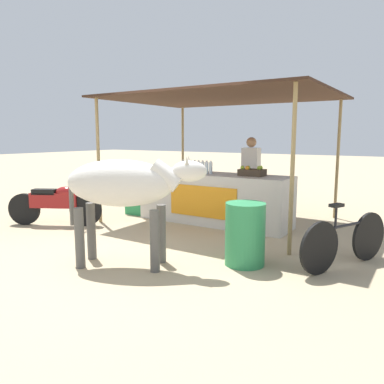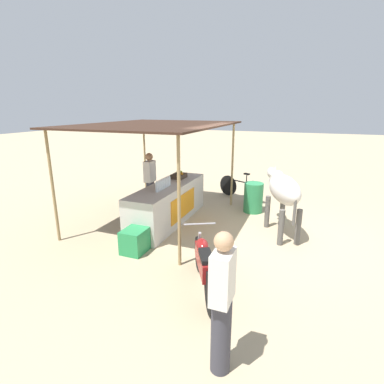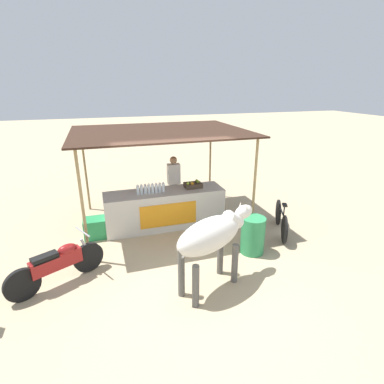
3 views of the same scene
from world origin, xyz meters
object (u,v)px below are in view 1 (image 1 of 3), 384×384
Objects in this scene: water_barrel at (245,234)px; bicycle_leaning at (345,241)px; fruit_crate at (252,172)px; stall_counter at (213,198)px; motorcycle_parked at (56,203)px; vendor_behind_counter at (251,177)px; cow at (125,187)px; cooler_box at (142,203)px.

water_barrel is 1.27m from bicycle_leaning.
bicycle_leaning is at bearing -34.66° from fruit_crate.
stall_counter is 2.98m from motorcycle_parked.
motorcycle_parked is 1.07× the size of bicycle_leaning.
fruit_crate is 0.27× the size of vendor_behind_counter.
fruit_crate is at bearing 111.59° from water_barrel.
vendor_behind_counter reaches higher than cow.
cooler_box is 0.33× the size of cow.
stall_counter is 5.00× the size of cooler_box.
vendor_behind_counter is (-0.34, 0.70, -0.18)m from fruit_crate.
stall_counter is 2.77m from cow.
cow reaches higher than cooler_box.
fruit_crate reaches higher than stall_counter.
cow is at bearing -100.99° from fruit_crate.
cow is 1.19× the size of bicycle_leaning.
vendor_behind_counter is 3.47m from cow.
vendor_behind_counter reaches higher than motorcycle_parked.
stall_counter is at bearing 154.80° from bicycle_leaning.
fruit_crate is at bearing 3.65° from stall_counter.
cow is (-0.20, -3.46, 0.18)m from vendor_behind_counter.
motorcycle_parked is at bearing -112.10° from cooler_box.
fruit_crate is at bearing 79.01° from cow.
bicycle_leaning is (1.87, -1.29, -0.68)m from fruit_crate.
cow reaches higher than motorcycle_parked.
cow is (0.24, -2.71, 0.55)m from stall_counter.
water_barrel is 1.67m from cow.
motorcycle_parked is (-2.63, 0.93, -0.60)m from cow.
vendor_behind_counter is at bearing 115.59° from fruit_crate.
water_barrel reaches higher than cooler_box.
bicycle_leaning is (2.41, 1.46, -0.68)m from cow.
vendor_behind_counter is at bearing 86.72° from cow.
cooler_box is (-2.48, -0.15, -0.79)m from fruit_crate.
cooler_box is 0.39× the size of bicycle_leaning.
cooler_box is 4.50m from bicycle_leaning.
vendor_behind_counter reaches higher than stall_counter.
bicycle_leaning is (2.64, -1.24, -0.13)m from stall_counter.
bicycle_leaning reaches higher than water_barrel.
vendor_behind_counter reaches higher than bicycle_leaning.
fruit_crate is 0.24× the size of cow.
fruit_crate reaches higher than bicycle_leaning.
stall_counter reaches higher than cooler_box.
cow is at bearing -19.38° from motorcycle_parked.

